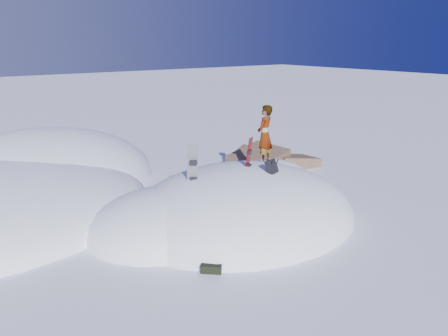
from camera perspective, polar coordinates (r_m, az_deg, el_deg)
ground at (r=12.90m, az=2.34°, el=-6.47°), size 120.00×120.00×0.00m
snow_mound at (r=12.97m, az=1.08°, el=-6.32°), size 8.00×6.00×3.00m
rock_outcrop at (r=17.33m, az=5.58°, el=-0.44°), size 4.68×4.41×1.68m
snowboard_red at (r=12.66m, az=3.20°, el=0.99°), size 0.33×0.30×1.40m
snowboard_dark at (r=11.91m, az=-4.12°, el=-0.60°), size 0.31×0.32×1.57m
backpack at (r=12.21m, az=6.29°, el=0.15°), size 0.37×0.43×0.47m
gear_pile at (r=10.24m, az=-1.37°, el=-12.11°), size 0.92×0.81×0.24m
person at (r=13.91m, az=5.34°, el=4.34°), size 0.81×0.70×1.89m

